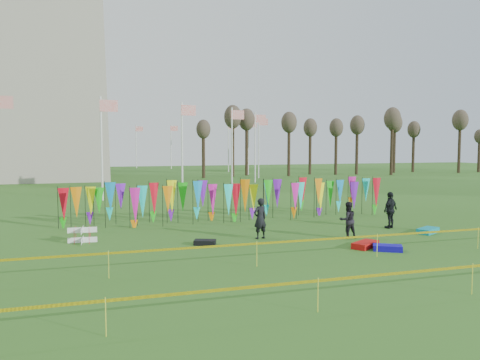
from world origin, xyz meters
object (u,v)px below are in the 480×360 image
object	(u,v)px
person_left	(260,218)
kite_bag_blue	(388,248)
person_mid	(348,220)
person_right	(390,210)
kite_bag_black	(205,242)
kite_bag_teal	(428,231)
kite_bag_red	(365,245)
box_kite	(82,235)

from	to	relation	value
person_left	kite_bag_blue	size ratio (longest dim) A/B	1.66
person_mid	person_right	distance (m)	3.83
person_left	kite_bag_black	size ratio (longest dim) A/B	2.05
kite_bag_blue	kite_bag_black	distance (m)	7.59
person_right	kite_bag_teal	xyz separation A→B (m)	(0.95, -1.72, -0.82)
person_mid	kite_bag_blue	world-z (taller)	person_mid
kite_bag_red	kite_bag_teal	world-z (taller)	kite_bag_teal
box_kite	kite_bag_red	size ratio (longest dim) A/B	0.52
person_mid	kite_bag_black	xyz separation A→B (m)	(-6.60, 0.54, -0.74)
person_left	person_right	xyz separation A→B (m)	(7.33, 0.60, 0.01)
person_left	kite_bag_black	world-z (taller)	person_left
kite_bag_black	kite_bag_blue	bearing A→B (deg)	-25.84
person_right	kite_bag_teal	bearing A→B (deg)	94.40
person_left	person_mid	world-z (taller)	person_left
kite_bag_red	kite_bag_teal	xyz separation A→B (m)	(4.68, 1.92, 0.00)
person_right	kite_bag_red	world-z (taller)	person_right
person_mid	person_right	xyz separation A→B (m)	(3.44, 1.67, 0.10)
box_kite	kite_bag_black	distance (m)	5.42
kite_bag_black	person_left	bearing A→B (deg)	11.00
person_left	kite_bag_blue	xyz separation A→B (m)	(4.12, -3.83, -0.82)
person_left	kite_bag_black	xyz separation A→B (m)	(-2.71, -0.53, -0.83)
box_kite	person_left	world-z (taller)	person_left
box_kite	kite_bag_teal	distance (m)	16.23
person_right	kite_bag_blue	world-z (taller)	person_right
kite_bag_blue	kite_bag_black	world-z (taller)	kite_bag_blue
person_left	person_right	world-z (taller)	person_right
kite_bag_teal	kite_bag_blue	bearing A→B (deg)	-146.77
kite_bag_blue	kite_bag_teal	distance (m)	4.97
person_left	kite_bag_black	bearing A→B (deg)	-5.72
box_kite	kite_bag_black	world-z (taller)	box_kite
person_mid	kite_bag_black	size ratio (longest dim) A/B	1.85
person_left	kite_bag_red	distance (m)	4.77
person_right	kite_bag_red	distance (m)	5.28
box_kite	kite_bag_blue	size ratio (longest dim) A/B	0.62
person_mid	kite_bag_black	bearing A→B (deg)	-3.28
person_left	box_kite	bearing A→B (deg)	-27.12
person_mid	kite_bag_black	distance (m)	6.66
person_mid	kite_bag_teal	size ratio (longest dim) A/B	1.29
person_left	person_mid	xyz separation A→B (m)	(3.89, -1.07, -0.09)
person_right	kite_bag_blue	xyz separation A→B (m)	(-3.21, -4.44, -0.83)
kite_bag_red	person_right	bearing A→B (deg)	44.19
person_right	kite_bag_blue	bearing A→B (deg)	29.66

